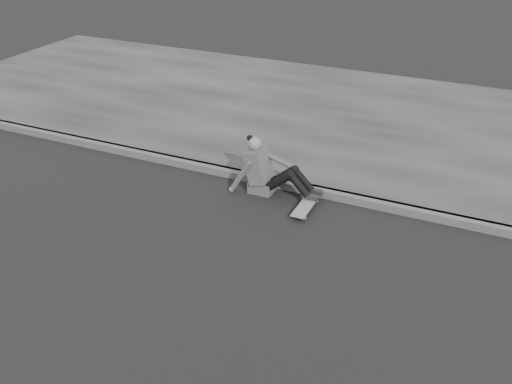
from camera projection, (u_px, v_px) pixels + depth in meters
ground at (465, 359)px, 5.67m from camera, size 80.00×80.00×0.00m
curb at (489, 227)px, 7.70m from camera, size 24.00×0.16×0.12m
sidewalk at (504, 144)px, 10.10m from camera, size 24.00×6.00×0.12m
skateboard at (306, 205)px, 8.20m from camera, size 0.20×0.78×0.09m
seated_woman at (267, 171)px, 8.52m from camera, size 1.38×0.46×0.88m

